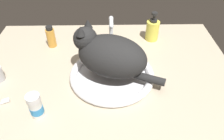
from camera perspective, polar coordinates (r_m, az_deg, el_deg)
name	(u,v)px	position (r cm, az deg, el deg)	size (l,w,h in cm)	color
countertop	(105,71)	(99.84, -1.89, -0.37)	(117.77, 81.05, 3.00)	#B7A88E
sink_basin	(112,74)	(93.82, 0.00, -1.19)	(36.53, 36.53, 3.18)	white
faucet	(111,37)	(107.03, -0.22, 8.56)	(17.96, 10.47, 18.12)	silver
cat	(108,54)	(87.72, -1.02, 4.16)	(38.53, 29.19, 20.83)	black
pill_bottle	(36,106)	(81.78, -19.45, -9.03)	(4.89, 4.89, 10.12)	white
soap_pump_bottle	(152,30)	(118.00, 10.59, 10.35)	(6.75, 6.75, 15.56)	#E5DB4C
amber_bottle	(51,37)	(115.03, -15.78, 8.35)	(4.39, 4.39, 11.29)	gold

